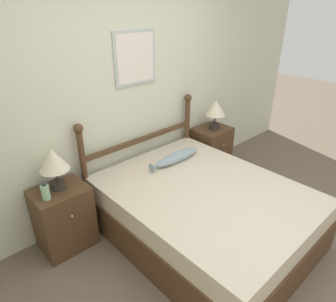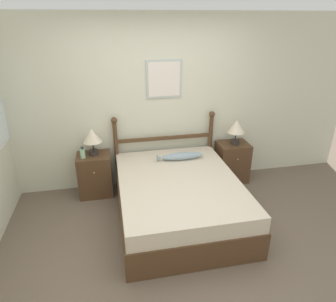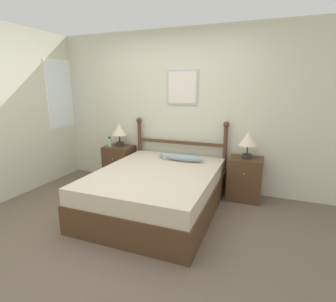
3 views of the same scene
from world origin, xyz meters
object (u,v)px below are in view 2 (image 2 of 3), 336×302
object	(u,v)px
nightstand_left	(95,175)
table_lamp_right	(236,128)
bed	(179,199)
bottle	(83,153)
fish_pillow	(181,156)
nightstand_right	(232,162)
table_lamp_left	(92,137)

from	to	relation	value
nightstand_left	table_lamp_right	bearing A→B (deg)	-0.60
bed	table_lamp_right	xyz separation A→B (m)	(1.09, 0.79, 0.64)
bottle	fish_pillow	xyz separation A→B (m)	(1.39, -0.17, -0.10)
nightstand_right	bed	bearing A→B (deg)	-143.12
bed	bottle	size ratio (longest dim) A/B	11.05
table_lamp_left	bottle	world-z (taller)	table_lamp_left
table_lamp_left	fish_pillow	xyz separation A→B (m)	(1.24, -0.26, -0.30)
nightstand_left	bottle	distance (m)	0.43
table_lamp_left	table_lamp_right	size ratio (longest dim) A/B	1.00
fish_pillow	table_lamp_left	bearing A→B (deg)	168.21
nightstand_right	bottle	world-z (taller)	bottle
table_lamp_right	fish_pillow	xyz separation A→B (m)	(-0.92, -0.21, -0.30)
nightstand_right	nightstand_left	bearing A→B (deg)	180.00
bed	nightstand_left	distance (m)	1.35
nightstand_right	bottle	bearing A→B (deg)	-178.27
table_lamp_right	fish_pillow	world-z (taller)	table_lamp_right
bed	fish_pillow	bearing A→B (deg)	73.44
bed	table_lamp_right	distance (m)	1.49
bed	nightstand_right	xyz separation A→B (m)	(1.08, 0.81, 0.04)
table_lamp_left	table_lamp_right	distance (m)	2.16
bed	table_lamp_left	distance (m)	1.50
nightstand_right	fish_pillow	distance (m)	0.99
nightstand_left	table_lamp_right	xyz separation A→B (m)	(2.17, -0.02, 0.59)
table_lamp_right	bottle	distance (m)	2.32
nightstand_left	table_lamp_right	distance (m)	2.25
nightstand_left	bed	bearing A→B (deg)	-36.88
table_lamp_left	fish_pillow	world-z (taller)	table_lamp_left
table_lamp_left	fish_pillow	distance (m)	1.30
table_lamp_left	bottle	bearing A→B (deg)	-148.00
table_lamp_left	nightstand_right	bearing A→B (deg)	-0.61
table_lamp_left	bottle	xyz separation A→B (m)	(-0.15, -0.09, -0.20)
nightstand_left	table_lamp_left	world-z (taller)	table_lamp_left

